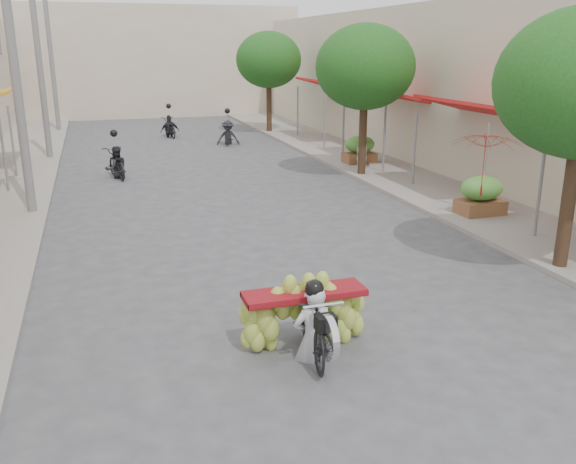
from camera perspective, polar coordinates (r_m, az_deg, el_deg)
The scene contains 17 objects.
ground at distance 8.03m, azimuth 12.89°, elevation -17.35°, with size 120.00×120.00×0.00m, color #515156.
sidewalk_right at distance 23.60m, azimuth 9.43°, elevation 5.99°, with size 4.00×60.00×0.12m, color gray.
shophouse_row_right at distance 25.10m, azimuth 21.32°, elevation 12.51°, with size 9.77×40.00×6.00m.
far_building at distance 43.79m, azimuth -13.39°, elevation 15.28°, with size 20.00×6.00×7.00m, color beige.
utility_pole_mid at distance 17.73m, azimuth -24.26°, elevation 14.11°, with size 0.60×0.24×8.00m.
utility_pole_far at distance 26.70m, azimuth -22.29°, elevation 14.82°, with size 0.60×0.24×8.00m.
utility_pole_back at distance 35.68m, azimuth -21.30°, elevation 15.17°, with size 0.60×0.24×8.00m.
street_tree_mid at distance 21.60m, azimuth 7.23°, elevation 15.03°, with size 3.40×3.40×5.25m.
street_tree_far at distance 32.89m, azimuth -1.82°, elevation 15.78°, with size 3.40×3.40×5.25m.
produce_crate_mid at distance 17.19m, azimuth 17.64°, elevation 3.55°, with size 1.20×0.88×1.16m.
produce_crate_far at distance 24.03m, azimuth 6.71°, elevation 7.88°, with size 1.20×0.88×1.16m.
banana_motorbike at distance 9.16m, azimuth 2.03°, elevation -7.33°, with size 2.20×1.94×2.12m.
market_umbrella at distance 16.17m, azimuth 18.22°, elevation 8.87°, with size 2.14×2.14×1.65m.
pedestrian at distance 23.65m, azimuth 6.97°, elevation 8.24°, with size 0.91×0.88×1.61m.
bg_motorbike_a at distance 22.39m, azimuth -15.82°, elevation 6.71°, with size 1.03×1.89×1.95m.
bg_motorbike_b at distance 29.22m, azimuth -5.66°, elevation 9.74°, with size 1.16×1.99×1.95m.
bg_motorbike_c at distance 32.04m, azimuth -11.03°, elevation 10.06°, with size 1.03×1.82×1.95m.
Camera 1 is at (-3.58, -5.63, 4.48)m, focal length 38.00 mm.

